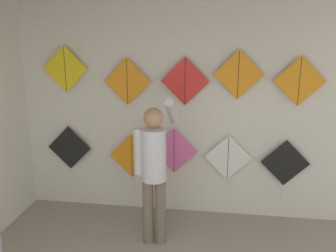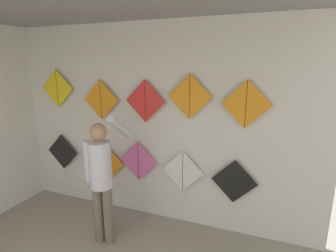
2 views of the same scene
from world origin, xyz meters
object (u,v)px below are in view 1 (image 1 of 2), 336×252
object	(u,v)px
shopkeeper	(154,164)
kite_6	(127,82)
kite_0	(70,150)
kite_2	(174,151)
kite_8	(238,75)
kite_9	(300,81)
kite_1	(132,159)
kite_3	(228,159)
kite_7	(185,81)
kite_4	(285,166)
kite_5	(65,69)

from	to	relation	value
shopkeeper	kite_6	distance (m)	1.17
kite_0	shopkeeper	bearing A→B (deg)	-29.79
kite_6	kite_2	bearing A→B (deg)	0.00
shopkeeper	kite_8	xyz separation A→B (m)	(0.89, 0.73, 0.89)
kite_6	kite_9	size ratio (longest dim) A/B	1.00
kite_1	kite_8	world-z (taller)	kite_8
shopkeeper	kite_3	xyz separation A→B (m)	(0.81, 0.73, -0.17)
kite_0	kite_7	distance (m)	1.81
shopkeeper	kite_4	bearing A→B (deg)	20.46
kite_5	kite_0	bearing A→B (deg)	-177.05
kite_4	kite_6	distance (m)	2.21
kite_4	kite_7	bearing A→B (deg)	179.96
kite_1	kite_8	distance (m)	1.73
kite_8	kite_9	size ratio (longest dim) A/B	1.00
kite_1	kite_7	bearing A→B (deg)	0.07
kite_6	shopkeeper	bearing A→B (deg)	-57.75
kite_2	kite_5	world-z (taller)	kite_5
kite_6	kite_8	xyz separation A→B (m)	(1.35, 0.00, 0.11)
kite_3	kite_5	distance (m)	2.34
kite_1	kite_5	xyz separation A→B (m)	(-0.83, 0.00, 1.15)
kite_9	kite_4	bearing A→B (deg)	-179.38
shopkeeper	kite_2	distance (m)	0.75
kite_5	kite_8	xyz separation A→B (m)	(2.15, 0.00, -0.03)
kite_2	kite_8	world-z (taller)	kite_8
kite_7	kite_6	bearing A→B (deg)	180.00
kite_2	kite_8	distance (m)	1.24
kite_4	kite_9	size ratio (longest dim) A/B	1.35
kite_4	kite_9	xyz separation A→B (m)	(0.08, 0.00, 1.05)
kite_7	kite_9	world-z (taller)	kite_9
kite_6	kite_1	bearing A→B (deg)	-1.45
kite_8	kite_4	bearing A→B (deg)	-0.08
kite_2	kite_8	size ratio (longest dim) A/B	1.00
kite_2	kite_9	xyz separation A→B (m)	(1.46, 0.00, 0.92)
shopkeeper	kite_1	size ratio (longest dim) A/B	2.10
kite_0	kite_2	bearing A→B (deg)	0.04
kite_0	kite_7	bearing A→B (deg)	0.03
kite_4	kite_5	xyz separation A→B (m)	(-2.77, 0.00, 1.15)
kite_3	kite_6	size ratio (longest dim) A/B	1.23
kite_6	kite_7	size ratio (longest dim) A/B	1.00
kite_9	kite_0	bearing A→B (deg)	-179.98
kite_1	kite_4	distance (m)	1.93
shopkeeper	kite_4	xyz separation A→B (m)	(1.51, 0.73, -0.22)
kite_0	kite_5	bearing A→B (deg)	2.95
kite_4	kite_8	size ratio (longest dim) A/B	1.35
kite_1	kite_4	world-z (taller)	kite_4
shopkeeper	kite_0	bearing A→B (deg)	144.83
kite_2	kite_9	size ratio (longest dim) A/B	1.00
kite_7	kite_9	distance (m)	1.33
shopkeeper	kite_8	distance (m)	1.46
kite_0	kite_6	xyz separation A→B (m)	(0.81, 0.00, 0.94)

